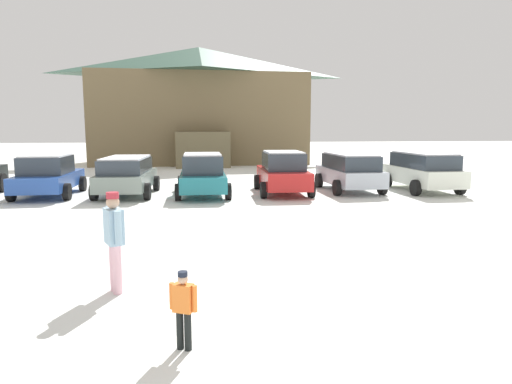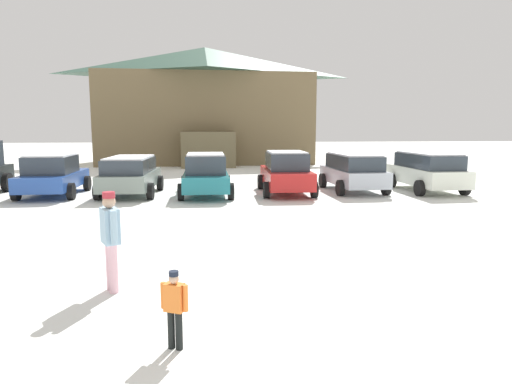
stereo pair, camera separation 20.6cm
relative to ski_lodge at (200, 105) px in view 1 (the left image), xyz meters
The scene contains 9 objects.
ski_lodge is the anchor object (origin of this frame).
parked_blue_hatchback 18.37m from the ski_lodge, 109.47° to the right, with size 2.25×4.14×1.65m.
parked_grey_wagon 17.77m from the ski_lodge, 99.81° to the right, with size 2.30×4.19×1.54m.
parked_teal_hatchback 17.84m from the ski_lodge, 89.89° to the right, with size 2.09×4.48×1.68m.
parked_red_sedan 18.01m from the ski_lodge, 79.23° to the right, with size 2.17×4.31×1.74m.
parked_silver_wagon 18.47m from the ski_lodge, 69.86° to the right, with size 2.20×4.16×1.60m.
parked_white_suv 20.04m from the ski_lodge, 61.71° to the right, with size 2.19×4.31×1.65m.
skier_child_in_orange_jacket 30.61m from the ski_lodge, 90.57° to the right, with size 0.34×0.23×0.99m.
skier_adult_in_blue_parka 28.49m from the ski_lodge, 92.99° to the right, with size 0.39×0.57×1.67m.
Camera 1 is at (-2.40, -3.28, 2.70)m, focal length 32.00 mm.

